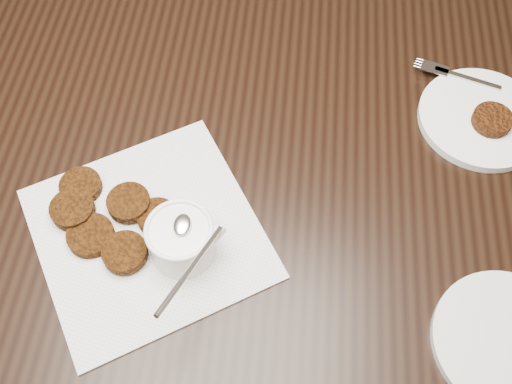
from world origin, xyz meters
TOP-DOWN VIEW (x-y plane):
  - floor at (0.00, 0.00)m, footprint 4.00×4.00m
  - table at (0.02, 0.15)m, footprint 1.47×0.95m
  - napkin at (-0.03, 0.01)m, footprint 0.45×0.45m
  - sauce_ramekin at (0.03, -0.02)m, footprint 0.17×0.17m
  - patty_cluster at (-0.10, 0.02)m, footprint 0.29×0.29m
  - plate_with_patty at (0.51, 0.28)m, footprint 0.28×0.28m
  - plate_empty at (0.51, -0.12)m, footprint 0.23×0.23m

SIDE VIEW (x-z plane):
  - floor at x=0.00m, z-range 0.00..0.00m
  - table at x=0.02m, z-range 0.00..0.75m
  - napkin at x=-0.03m, z-range 0.75..0.75m
  - plate_empty at x=0.51m, z-range 0.75..0.76m
  - patty_cluster at x=-0.10m, z-range 0.75..0.78m
  - plate_with_patty at x=0.51m, z-range 0.75..0.78m
  - sauce_ramekin at x=0.03m, z-range 0.75..0.89m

